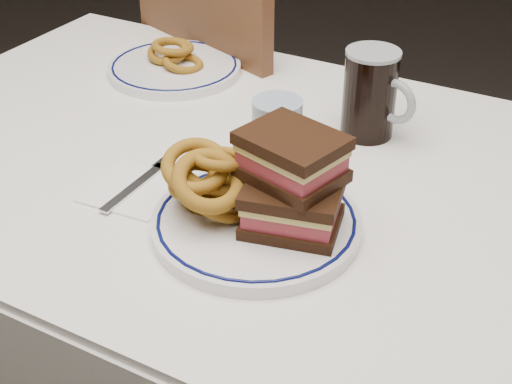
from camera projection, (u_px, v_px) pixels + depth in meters
The scene contains 11 objects.
dining_table at pixel (223, 208), 1.22m from camera, with size 1.27×0.87×0.75m.
chair_far at pixel (244, 129), 1.75m from camera, with size 0.55×0.55×0.93m.
main_plate at pixel (256, 223), 0.98m from camera, with size 0.29×0.29×0.02m.
reuben_sandwich at pixel (292, 182), 0.94m from camera, with size 0.16×0.14×0.13m.
onion_rings_main at pixel (208, 180), 0.98m from camera, with size 0.14×0.14×0.12m.
ketchup_ramekin at pixel (267, 167), 1.06m from camera, with size 0.06×0.06×0.03m.
beer_mug at pixel (371, 93), 1.18m from camera, with size 0.13×0.09×0.15m.
water_glass at pixel (277, 137), 1.09m from camera, with size 0.08×0.08×0.12m, color #93A7BE.
far_plate at pixel (175, 68), 1.43m from camera, with size 0.27×0.27×0.02m.
onion_rings_far at pixel (174, 53), 1.43m from camera, with size 0.13×0.11×0.05m.
napkin_fork at pixel (135, 188), 1.07m from camera, with size 0.14×0.17×0.01m.
Camera 1 is at (0.53, -0.85, 1.34)m, focal length 50.00 mm.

